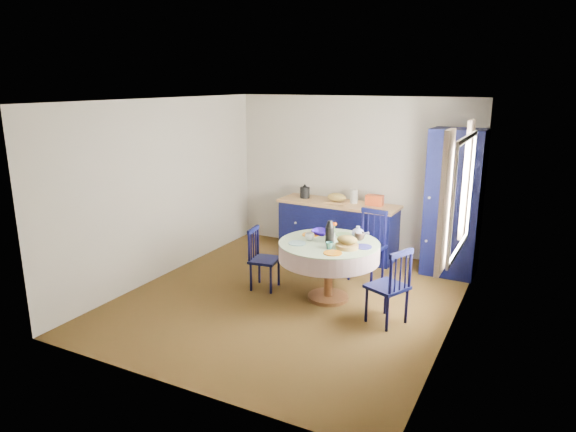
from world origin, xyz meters
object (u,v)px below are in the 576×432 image
Objects in this scene: chair_right at (390,286)px; mug_d at (330,230)px; kitchen_counter at (338,228)px; pantry_cabinet at (454,203)px; chair_far at (368,245)px; cobalt_bowl at (321,232)px; mug_c at (359,236)px; mug_a at (310,237)px; mug_b at (329,246)px; chair_left at (262,258)px; dining_table at (330,252)px.

mug_d is (-1.02, 0.67, 0.35)m from chair_right.
kitchen_counter is 2.12× the size of chair_right.
pantry_cabinet is (1.76, -0.05, 0.60)m from kitchen_counter.
chair_far reaches higher than cobalt_bowl.
mug_d is (-0.44, 0.10, -0.00)m from mug_c.
kitchen_counter is at bearing 179.40° from pantry_cabinet.
mug_a is at bearing -152.55° from mug_c.
mug_b is (-0.79, 0.07, 0.34)m from chair_right.
pantry_cabinet is 2.81m from chair_left.
cobalt_bowl is at bearing 179.32° from mug_c.
mug_c is at bearing -0.68° from cobalt_bowl.
mug_a is 0.41m from mug_d.
mug_c is at bearing -121.65° from pantry_cabinet.
mug_a is at bearing -96.26° from chair_left.
cobalt_bowl is (0.03, 0.30, -0.02)m from mug_a.
mug_d is (0.12, 0.39, 0.00)m from mug_a.
mug_d is at bearing -111.51° from chair_far.
chair_left is at bearing -156.00° from cobalt_bowl.
kitchen_counter is at bearing -20.33° from chair_left.
dining_table reaches higher than chair_right.
chair_right is 0.86m from mug_b.
mug_b is (0.36, -0.21, -0.00)m from mug_a.
dining_table is at bearing -139.64° from mug_c.
kitchen_counter reaches higher than mug_a.
cobalt_bowl is (-0.33, 0.51, -0.01)m from mug_b.
kitchen_counter is 2.49m from chair_right.
mug_a is at bearing 149.74° from mug_b.
kitchen_counter reaches higher than cobalt_bowl.
pantry_cabinet is 1.68m from mug_c.
kitchen_counter reaches higher than mug_d.
mug_c is (1.25, 0.31, 0.39)m from chair_left.
mug_d is 0.43× the size of cobalt_bowl.
chair_far reaches higher than mug_a.
kitchen_counter is 1.86m from pantry_cabinet.
cobalt_bowl is at bearing 122.80° from mug_b.
mug_d is 0.13m from cobalt_bowl.
dining_table is 13.84× the size of mug_b.
chair_right reaches higher than mug_a.
dining_table reaches higher than chair_far.
cobalt_bowl is at bearing -74.93° from kitchen_counter.
mug_d is at bearing -70.47° from kitchen_counter.
mug_d is (-0.14, 0.35, 0.17)m from dining_table.
kitchen_counter reaches higher than chair_right.
mug_b is 0.54m from mug_c.
chair_right reaches higher than mug_c.
pantry_cabinet reaches higher than mug_b.
pantry_cabinet is at bearing 54.10° from dining_table.
pantry_cabinet reaches higher than mug_c.
mug_c is 0.53m from cobalt_bowl.
kitchen_counter is at bearing 107.46° from mug_d.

